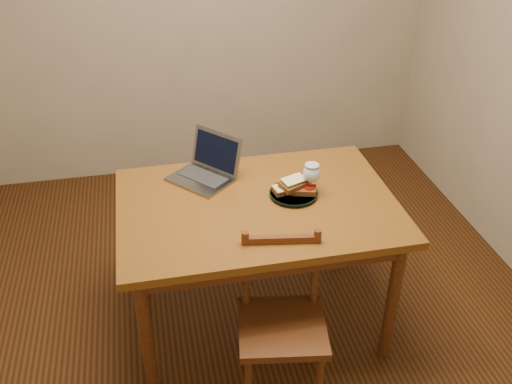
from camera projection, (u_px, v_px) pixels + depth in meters
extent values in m
cube|color=black|center=(248.00, 304.00, 3.16)|extent=(3.20, 3.20, 0.02)
cube|color=gray|center=(399.00, 373.00, 1.13)|extent=(3.20, 0.02, 2.60)
cube|color=#522B0D|center=(257.00, 206.00, 2.68)|extent=(1.30, 0.90, 0.04)
cylinder|color=#3A190C|center=(147.00, 338.00, 2.47)|extent=(0.06, 0.06, 0.70)
cylinder|color=#3A190C|center=(392.00, 301.00, 2.67)|extent=(0.06, 0.06, 0.70)
cylinder|color=#3A190C|center=(140.00, 238.00, 3.08)|extent=(0.06, 0.06, 0.70)
cylinder|color=#3A190C|center=(341.00, 213.00, 3.28)|extent=(0.06, 0.06, 0.70)
cube|color=#3A190C|center=(282.00, 328.00, 2.48)|extent=(0.43, 0.42, 0.04)
cube|color=#3A190C|center=(281.00, 247.00, 2.42)|extent=(0.31, 0.07, 0.11)
cylinder|color=black|center=(293.00, 194.00, 2.72)|extent=(0.23, 0.23, 0.02)
cube|color=slate|center=(200.00, 180.00, 2.83)|extent=(0.35, 0.36, 0.01)
cube|color=slate|center=(216.00, 151.00, 2.87)|extent=(0.24, 0.26, 0.20)
cube|color=black|center=(216.00, 151.00, 2.87)|extent=(0.20, 0.22, 0.16)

